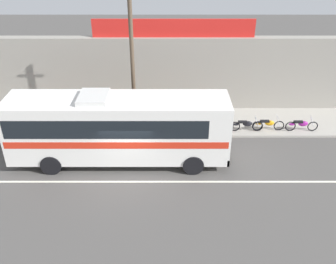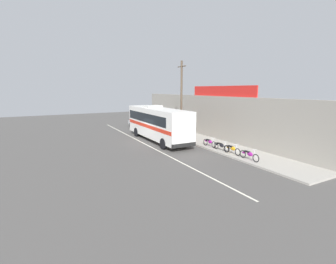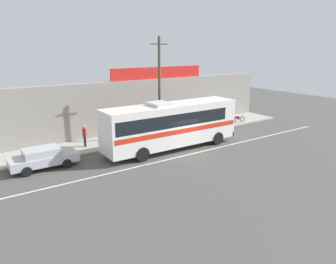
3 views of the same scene
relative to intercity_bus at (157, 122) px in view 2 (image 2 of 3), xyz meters
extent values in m
plane|color=#4F4C49|center=(0.57, -1.06, -2.06)|extent=(70.00, 70.00, 0.00)
cube|color=#A8A399|center=(0.57, 4.14, -1.99)|extent=(30.00, 3.60, 0.14)
cube|color=gray|center=(0.57, 6.29, 0.34)|extent=(30.00, 0.70, 4.80)
cube|color=red|center=(2.90, 6.29, 3.29)|extent=(9.87, 0.12, 1.10)
cube|color=silver|center=(0.57, -1.86, -2.06)|extent=(30.00, 0.14, 0.01)
cube|color=white|center=(0.08, 0.00, -0.07)|extent=(11.01, 2.48, 3.10)
cube|color=black|center=(-0.36, 0.00, 0.48)|extent=(9.69, 2.50, 0.96)
cube|color=red|center=(0.08, 0.00, -0.37)|extent=(10.79, 2.50, 0.36)
cube|color=black|center=(5.55, 0.00, 0.38)|extent=(0.04, 2.24, 1.40)
cube|color=black|center=(5.54, 0.00, -1.44)|extent=(0.12, 2.48, 0.36)
cube|color=silver|center=(-1.02, 0.00, 1.60)|extent=(1.40, 1.74, 0.24)
cylinder|color=black|center=(3.82, 1.15, -1.54)|extent=(1.04, 0.32, 1.04)
cylinder|color=black|center=(3.82, -1.15, -1.54)|extent=(1.04, 0.32, 1.04)
cylinder|color=black|center=(-3.23, 1.15, -1.54)|extent=(1.04, 0.32, 1.04)
cylinder|color=black|center=(-3.23, -1.15, -1.54)|extent=(1.04, 0.32, 1.04)
cube|color=#B7BABF|center=(-9.17, 1.41, -1.45)|extent=(4.24, 1.76, 0.56)
cube|color=#B7BABF|center=(-9.27, 1.41, -0.93)|extent=(2.20, 1.59, 0.48)
cube|color=black|center=(-8.45, 1.41, -0.97)|extent=(0.21, 1.48, 0.34)
cylinder|color=black|center=(-7.94, 2.24, -1.75)|extent=(0.62, 0.20, 0.62)
cylinder|color=black|center=(-7.94, 0.57, -1.75)|extent=(0.62, 0.20, 0.62)
cylinder|color=black|center=(-10.40, 2.24, -1.75)|extent=(0.62, 0.20, 0.62)
cylinder|color=black|center=(-10.40, 0.57, -1.75)|extent=(0.62, 0.20, 0.62)
cylinder|color=brown|center=(0.67, 2.65, 2.28)|extent=(0.22, 0.22, 8.41)
cylinder|color=brown|center=(0.67, 2.65, 5.88)|extent=(1.60, 0.10, 0.10)
torus|color=black|center=(7.86, 2.88, -1.61)|extent=(0.62, 0.06, 0.62)
torus|color=black|center=(6.51, 2.88, -1.61)|extent=(0.62, 0.06, 0.62)
cylinder|color=silver|center=(7.78, 2.88, -1.31)|extent=(0.34, 0.04, 0.65)
cylinder|color=silver|center=(7.68, 2.88, -0.99)|extent=(0.03, 0.56, 0.03)
ellipsoid|color=black|center=(7.25, 2.88, -1.43)|extent=(0.56, 0.22, 0.34)
cube|color=black|center=(6.95, 2.88, -1.31)|extent=(0.52, 0.20, 0.10)
ellipsoid|color=black|center=(6.57, 2.88, -1.47)|extent=(0.36, 0.14, 0.16)
torus|color=black|center=(9.14, 2.97, -1.61)|extent=(0.62, 0.06, 0.62)
torus|color=black|center=(7.86, 2.97, -1.61)|extent=(0.62, 0.06, 0.62)
cylinder|color=silver|center=(9.06, 2.97, -1.31)|extent=(0.34, 0.04, 0.65)
cylinder|color=silver|center=(8.96, 2.97, -0.99)|extent=(0.03, 0.56, 0.03)
ellipsoid|color=orange|center=(8.56, 2.97, -1.43)|extent=(0.56, 0.22, 0.34)
cube|color=black|center=(8.27, 2.97, -1.31)|extent=(0.52, 0.20, 0.10)
ellipsoid|color=orange|center=(7.92, 2.97, -1.47)|extent=(0.36, 0.14, 0.16)
torus|color=black|center=(6.13, 2.91, -1.61)|extent=(0.62, 0.06, 0.62)
torus|color=black|center=(4.85, 2.91, -1.61)|extent=(0.62, 0.06, 0.62)
cylinder|color=silver|center=(6.05, 2.91, -1.31)|extent=(0.34, 0.04, 0.65)
cylinder|color=silver|center=(5.95, 2.91, -0.99)|extent=(0.03, 0.56, 0.03)
ellipsoid|color=#991E8C|center=(5.55, 2.91, -1.43)|extent=(0.56, 0.22, 0.34)
cube|color=black|center=(5.26, 2.91, -1.31)|extent=(0.52, 0.20, 0.10)
ellipsoid|color=#991E8C|center=(4.91, 2.91, -1.47)|extent=(0.36, 0.14, 0.16)
torus|color=black|center=(11.11, 2.89, -1.61)|extent=(0.62, 0.06, 0.62)
torus|color=black|center=(9.80, 2.89, -1.61)|extent=(0.62, 0.06, 0.62)
cylinder|color=silver|center=(11.03, 2.89, -1.31)|extent=(0.34, 0.04, 0.65)
cylinder|color=silver|center=(10.93, 2.89, -0.99)|extent=(0.03, 0.56, 0.03)
ellipsoid|color=#991E8C|center=(10.52, 2.89, -1.43)|extent=(0.56, 0.22, 0.34)
cube|color=black|center=(10.22, 2.89, -1.31)|extent=(0.52, 0.20, 0.10)
ellipsoid|color=#991E8C|center=(9.86, 2.89, -1.47)|extent=(0.36, 0.14, 0.16)
cylinder|color=black|center=(-5.46, 4.07, -1.51)|extent=(0.13, 0.13, 0.83)
cylinder|color=black|center=(-5.46, 3.89, -1.51)|extent=(0.13, 0.13, 0.83)
cylinder|color=red|center=(-5.46, 3.98, -0.78)|extent=(0.30, 0.30, 0.63)
sphere|color=tan|center=(-5.46, 3.98, -0.32)|extent=(0.23, 0.23, 0.23)
cylinder|color=red|center=(-5.46, 4.18, -0.75)|extent=(0.08, 0.08, 0.58)
cylinder|color=red|center=(-5.46, 3.78, -0.75)|extent=(0.08, 0.08, 0.58)
camera|label=1|loc=(2.57, -16.48, 9.14)|focal=40.17mm
camera|label=2|loc=(23.30, -11.11, 3.48)|focal=25.65mm
camera|label=3|loc=(-13.27, -19.10, 5.62)|focal=33.41mm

